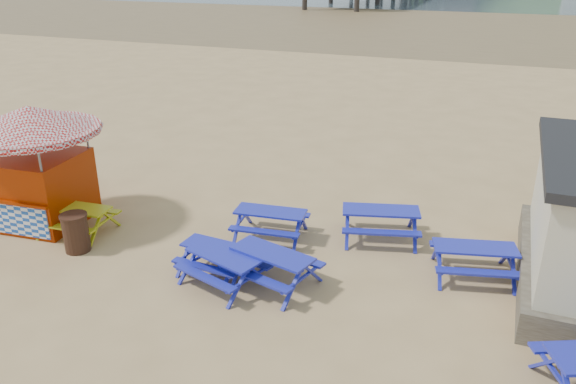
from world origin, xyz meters
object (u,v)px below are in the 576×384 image
at_px(picnic_table_yellow, 78,220).
at_px(ice_cream_kiosk, 34,151).
at_px(picnic_table_blue_b, 380,224).
at_px(litter_bin, 76,232).
at_px(picnic_table_blue_a, 271,224).

distance_m(picnic_table_yellow, ice_cream_kiosk, 2.18).
bearing_deg(picnic_table_blue_b, litter_bin, -169.13).
bearing_deg(picnic_table_blue_b, picnic_table_yellow, -176.26).
distance_m(picnic_table_blue_a, ice_cream_kiosk, 6.62).
xyz_separation_m(picnic_table_yellow, ice_cream_kiosk, (-1.35, 0.25, 1.70)).
bearing_deg(picnic_table_yellow, picnic_table_blue_b, 14.50).
relative_size(picnic_table_blue_b, ice_cream_kiosk, 0.58).
xyz_separation_m(picnic_table_blue_b, picnic_table_yellow, (-7.59, -2.66, -0.04)).
relative_size(picnic_table_yellow, ice_cream_kiosk, 0.48).
bearing_deg(picnic_table_blue_a, picnic_table_yellow, -168.21).
height_order(picnic_table_yellow, litter_bin, litter_bin).
height_order(picnic_table_blue_b, ice_cream_kiosk, ice_cream_kiosk).
relative_size(picnic_table_blue_b, litter_bin, 2.35).
xyz_separation_m(picnic_table_yellow, litter_bin, (0.64, -0.79, 0.12)).
bearing_deg(picnic_table_yellow, picnic_table_blue_a, 13.79).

